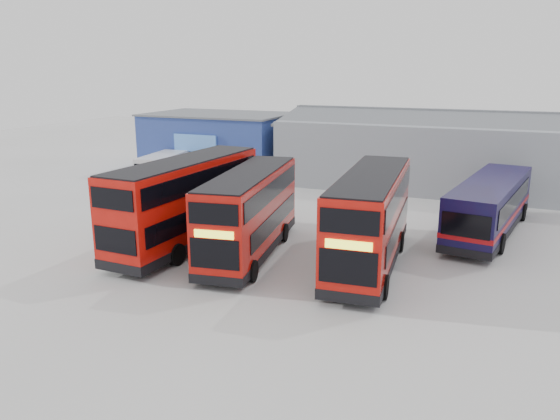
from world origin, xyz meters
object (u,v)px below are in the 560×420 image
Objects in this scene: panel_van at (163,168)px; double_decker_right at (370,221)px; maintenance_shed at (482,153)px; double_decker_left at (186,203)px; double_decker_centre at (250,214)px; office_block at (219,142)px; single_decker_blue at (490,208)px.

double_decker_right is at bearing -39.08° from panel_van.
maintenance_shed is at bearing 75.04° from double_decker_right.
double_decker_left is 1.07× the size of double_decker_centre.
maintenance_shed is at bearing 5.21° from office_block.
double_decker_right is 1.89× the size of panel_van.
maintenance_shed reaches higher than double_decker_centre.
double_decker_centre is 0.87× the size of single_decker_blue.
panel_van is (-19.66, 11.99, -0.88)m from double_decker_right.
single_decker_blue is at bearing 28.72° from double_decker_centre.
office_block is at bearing 113.70° from double_decker_centre.
single_decker_blue is at bearing -147.96° from double_decker_left.
office_block reaches higher than double_decker_left.
double_decker_left reaches higher than double_decker_centre.
single_decker_blue is at bearing -84.87° from maintenance_shed.
double_decker_left is 1.93× the size of panel_van.
double_decker_centre reaches higher than single_decker_blue.
office_block is at bearing 129.34° from double_decker_right.
office_block is 26.23m from double_decker_right.
double_decker_centre is at bearing -57.45° from office_block.
maintenance_shed is at bearing -76.24° from single_decker_blue.
maintenance_shed is 2.81× the size of double_decker_left.
single_decker_blue reaches higher than panel_van.
maintenance_shed is (22.00, 2.01, 0.02)m from office_block.
double_decker_centre is at bearing -178.23° from double_decker_left.
double_decker_right reaches higher than panel_van.
double_decker_left is at bearing 170.65° from double_decker_centre.
double_decker_right is at bearing 65.61° from single_decker_blue.
panel_van is (-10.20, 12.64, -0.94)m from double_decker_left.
panel_van is at bearing 143.83° from double_decker_right.
double_decker_right is (-3.73, -20.83, -0.40)m from maintenance_shed.
double_decker_left is 9.48m from double_decker_right.
double_decker_centre is (-9.55, -21.52, -0.52)m from maintenance_shed.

